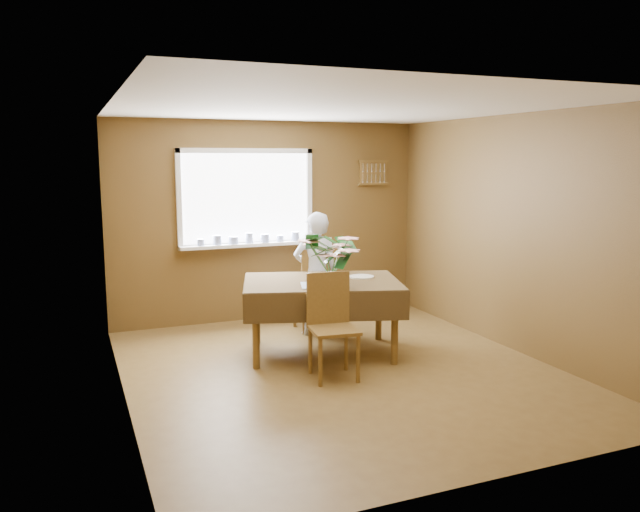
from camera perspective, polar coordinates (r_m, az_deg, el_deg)
name	(u,v)px	position (r m, az deg, el deg)	size (l,w,h in m)	color
floor	(341,371)	(6.14, 1.98, -10.48)	(4.50, 4.50, 0.00)	brown
ceiling	(343,107)	(5.81, 2.11, 13.48)	(4.50, 4.50, 0.00)	white
wall_back	(269,221)	(7.93, -4.66, 3.19)	(4.00, 4.00, 0.00)	brown
wall_front	(494,290)	(3.93, 15.66, -2.98)	(4.00, 4.00, 0.00)	brown
wall_left	(119,256)	(5.35, -17.89, 0.02)	(4.50, 4.50, 0.00)	brown
wall_right	(515,234)	(6.90, 17.37, 1.96)	(4.50, 4.50, 0.00)	brown
window_assembly	(248,215)	(7.79, -6.64, 3.74)	(1.72, 0.20, 1.22)	white
spoon_rack	(373,173)	(8.42, 4.89, 7.61)	(0.44, 0.05, 0.33)	brown
dining_table	(322,290)	(6.50, 0.18, -3.09)	(1.86, 1.52, 0.79)	brown
chair_far	(316,286)	(7.37, -0.34, -2.78)	(0.45, 0.45, 1.00)	brown
chair_near	(331,321)	(5.88, 1.03, -5.93)	(0.46, 0.46, 0.98)	brown
seated_woman	(316,274)	(7.22, -0.37, -1.62)	(0.52, 0.34, 1.44)	white
flower_bouquet	(331,255)	(6.19, 1.02, 0.14)	(0.56, 0.56, 0.48)	white
side_plate	(362,277)	(6.68, 3.84, -1.90)	(0.26, 0.26, 0.01)	white
table_knife	(336,284)	(6.28, 1.48, -2.55)	(0.02, 0.20, 0.00)	silver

